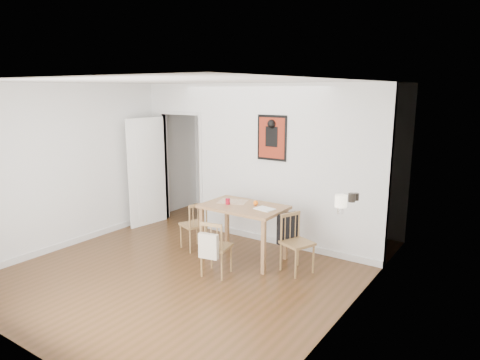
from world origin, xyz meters
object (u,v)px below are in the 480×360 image
Objects in this scene: dining_table at (244,212)px; chair_left at (194,225)px; chair_right at (296,242)px; chair_front at (216,247)px; ceramic_jar_b at (356,197)px; bookshelf at (218,170)px; mantel_lamp at (341,202)px; red_glass at (228,201)px; notebook at (265,209)px; fireplace at (352,249)px; orange_fruit at (256,203)px; ceramic_jar_a at (352,198)px.

dining_table is 0.95m from chair_left.
chair_front is (-0.86, -0.72, -0.03)m from chair_right.
ceramic_jar_b is at bearing 22.02° from chair_front.
chair_right is 0.46× the size of bookshelf.
mantel_lamp reaches higher than ceramic_jar_b.
bookshelf is 2.49m from red_glass.
chair_right is 3.09× the size of notebook.
dining_table is at bearing 170.71° from fireplace.
bookshelf reaches higher than fireplace.
orange_fruit is 0.27× the size of notebook.
orange_fruit is (1.03, 0.22, 0.47)m from chair_left.
bookshelf is 24.74× the size of orange_fruit.
dining_table is 5.79× the size of mantel_lamp.
chair_left is at bearing -176.71° from red_glass.
mantel_lamp is at bearing -26.41° from orange_fruit.
ceramic_jar_a is (2.55, -0.02, 0.83)m from chair_left.
chair_front is 0.63× the size of fireplace.
fireplace reaches higher than red_glass.
notebook is 1.28× the size of mantel_lamp.
chair_right reaches higher than dining_table.
fireplace is at bearing -30.20° from bookshelf.
fireplace is 5.99× the size of mantel_lamp.
bookshelf reaches higher than dining_table.
chair_left is at bearing 179.56° from ceramic_jar_a.
bookshelf is 4.40m from mantel_lamp.
bookshelf is 2.63m from orange_fruit.
chair_right is 0.65m from notebook.
chair_right reaches higher than chair_left.
mantel_lamp is 1.95× the size of ceramic_jar_a.
chair_front is 1.93m from ceramic_jar_a.
notebook is (-1.40, 0.28, 0.22)m from fireplace.
orange_fruit is (-1.62, 0.39, 0.24)m from fireplace.
fireplace is (1.75, 0.41, 0.22)m from chair_front.
bookshelf is 1.43× the size of fireplace.
mantel_lamp is (2.62, -0.58, 0.90)m from chair_left.
ceramic_jar_a is (1.53, -0.24, 0.35)m from orange_fruit.
fireplace is (2.65, -0.18, 0.23)m from chair_left.
mantel_lamp is (1.74, -0.69, 0.56)m from dining_table.
ceramic_jar_a is at bearing -10.32° from chair_right.
chair_front is at bearing -166.67° from fireplace.
chair_right is (1.75, 0.13, 0.04)m from chair_left.
chair_left is 2.22m from bookshelf.
notebook is (0.60, 0.07, -0.04)m from red_glass.
mantel_lamp is at bearing -21.55° from dining_table.
chair_front is 1.94m from mantel_lamp.
chair_left is 1.76m from chair_right.
dining_table is 1.46× the size of chair_right.
chair_right is 1.13m from ceramic_jar_a.
fireplace reaches higher than dining_table.
red_glass is 1.95m from ceramic_jar_b.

